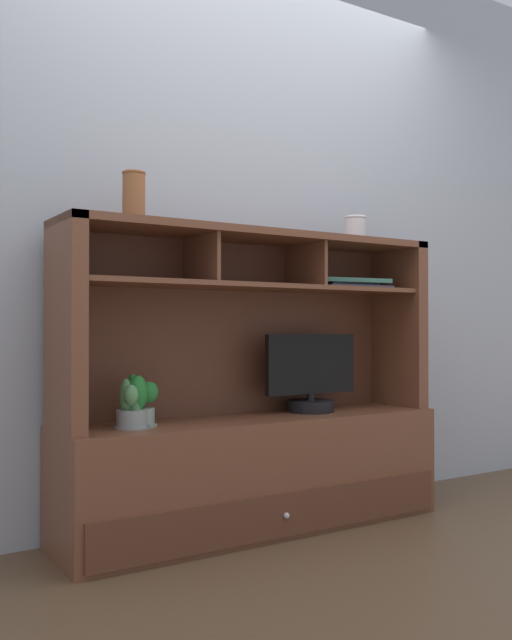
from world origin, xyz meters
TOP-DOWN VIEW (x-y plane):
  - floor_plane at (0.00, 0.00)m, footprint 6.00×6.00m
  - back_wall at (0.00, 0.24)m, footprint 6.00×0.02m
  - media_console at (0.00, 0.01)m, footprint 1.69×0.45m
  - tv_monitor at (0.30, 0.01)m, footprint 0.47×0.21m
  - potted_orchid at (-0.57, -0.03)m, footprint 0.14×0.14m
  - potted_fern at (-0.53, -0.01)m, footprint 0.15×0.15m
  - magazine_stack_left at (0.49, -0.00)m, footprint 0.39×0.28m
  - ceramic_vase at (-0.55, 0.01)m, footprint 0.09×0.09m
  - accent_vase at (0.55, -0.00)m, footprint 0.10×0.10m

SIDE VIEW (x-z plane):
  - floor_plane at x=0.00m, z-range -0.02..0.00m
  - media_console at x=0.00m, z-range -0.24..1.01m
  - potted_orchid at x=-0.57m, z-range 0.45..0.64m
  - potted_fern at x=-0.53m, z-range 0.45..0.65m
  - tv_monitor at x=0.30m, z-range 0.45..0.80m
  - magazine_stack_left at x=0.49m, z-range 1.03..1.07m
  - accent_vase at x=0.55m, z-range 1.25..1.37m
  - ceramic_vase at x=-0.55m, z-range 1.25..1.45m
  - back_wall at x=0.00m, z-range 0.00..2.80m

